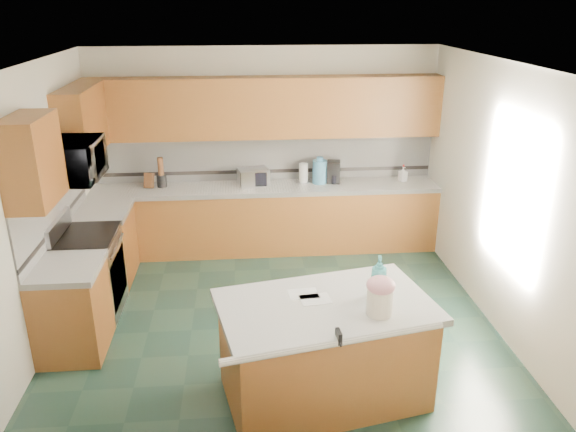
{
  "coord_description": "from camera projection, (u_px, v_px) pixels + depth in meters",
  "views": [
    {
      "loc": [
        -0.32,
        -5.13,
        3.25
      ],
      "look_at": [
        0.15,
        0.35,
        1.12
      ],
      "focal_mm": 35.0,
      "sensor_mm": 36.0,
      "label": 1
    }
  ],
  "objects": [
    {
      "name": "range_body",
      "position": [
        91.0,
        275.0,
        6.11
      ],
      "size": [
        0.6,
        0.76,
        0.88
      ],
      "primitive_type": "cube",
      "color": "#B7B7BC",
      "rests_on": "ground"
    },
    {
      "name": "left_upper_cab_front",
      "position": [
        32.0,
        161.0,
        4.87
      ],
      "size": [
        0.33,
        0.72,
        0.78
      ],
      "primitive_type": "cube",
      "color": "#542A0E",
      "rests_on": "wall_left"
    },
    {
      "name": "microwave",
      "position": [
        74.0,
        161.0,
        5.64
      ],
      "size": [
        0.5,
        0.73,
        0.41
      ],
      "primitive_type": "imported",
      "rotation": [
        0.0,
        0.0,
        1.57
      ],
      "color": "#B7B7BC",
      "rests_on": "wall_left"
    },
    {
      "name": "left_backsplash",
      "position": [
        54.0,
        206.0,
        5.85
      ],
      "size": [
        0.02,
        2.3,
        0.63
      ],
      "primitive_type": "cube",
      "color": "silver",
      "rests_on": "wall_left"
    },
    {
      "name": "water_jug",
      "position": [
        320.0,
        172.0,
        7.55
      ],
      "size": [
        0.19,
        0.19,
        0.32
      ],
      "primitive_type": "cylinder",
      "color": "#4F99C3",
      "rests_on": "back_countertop"
    },
    {
      "name": "left_upper_cab_rear",
      "position": [
        81.0,
        122.0,
        6.42
      ],
      "size": [
        0.33,
        1.09,
        0.78
      ],
      "primitive_type": "cube",
      "color": "#542A0E",
      "rests_on": "wall_left"
    },
    {
      "name": "utensil_crock",
      "position": [
        162.0,
        181.0,
        7.43
      ],
      "size": [
        0.13,
        0.13,
        0.16
      ],
      "primitive_type": "cylinder",
      "color": "black",
      "rests_on": "back_countertop"
    },
    {
      "name": "window_light_proxy",
      "position": [
        513.0,
        193.0,
        5.42
      ],
      "size": [
        0.02,
        1.4,
        1.1
      ],
      "primitive_type": "cube",
      "color": "white",
      "rests_on": "wall_right"
    },
    {
      "name": "back_backsplash",
      "position": [
        265.0,
        157.0,
        7.64
      ],
      "size": [
        4.6,
        0.02,
        0.63
      ],
      "primitive_type": "cube",
      "color": "silver",
      "rests_on": "back_countertop"
    },
    {
      "name": "wall_right",
      "position": [
        505.0,
        201.0,
        5.66
      ],
      "size": [
        0.04,
        4.6,
        2.7
      ],
      "primitive_type": "cube",
      "color": "white",
      "rests_on": "ground"
    },
    {
      "name": "left_accent_band",
      "position": [
        57.0,
        223.0,
        5.92
      ],
      "size": [
        0.01,
        2.3,
        0.05
      ],
      "primitive_type": "cube",
      "color": "black",
      "rests_on": "wall_left"
    },
    {
      "name": "paper_sheet_a",
      "position": [
        315.0,
        299.0,
        4.66
      ],
      "size": [
        0.27,
        0.22,
        0.0
      ],
      "primitive_type": "cube",
      "rotation": [
        0.0,
        0.0,
        0.13
      ],
      "color": "white",
      "rests_on": "island_top"
    },
    {
      "name": "back_upper_cab",
      "position": [
        265.0,
        108.0,
        7.25
      ],
      "size": [
        4.6,
        0.33,
        0.78
      ],
      "primitive_type": "cube",
      "color": "#542A0E",
      "rests_on": "wall_back"
    },
    {
      "name": "treat_jar",
      "position": [
        380.0,
        301.0,
        4.41
      ],
      "size": [
        0.27,
        0.27,
        0.22
      ],
      "primitive_type": "cylinder",
      "rotation": [
        0.0,
        0.0,
        0.36
      ],
      "color": "silver",
      "rests_on": "island_top"
    },
    {
      "name": "left_base_cab_front",
      "position": [
        72.0,
        311.0,
        5.43
      ],
      "size": [
        0.6,
        0.72,
        0.86
      ],
      "primitive_type": "cube",
      "color": "#542A0E",
      "rests_on": "ground"
    },
    {
      "name": "range_handle",
      "position": [
        117.0,
        246.0,
        6.01
      ],
      "size": [
        0.02,
        0.66,
        0.02
      ],
      "primitive_type": "cylinder",
      "rotation": [
        1.57,
        0.0,
        0.0
      ],
      "color": "#B7B7BC",
      "rests_on": "range_body"
    },
    {
      "name": "treat_jar_knob",
      "position": [
        381.0,
        280.0,
        4.34
      ],
      "size": [
        0.07,
        0.03,
        0.03
      ],
      "primitive_type": "cylinder",
      "rotation": [
        0.0,
        1.57,
        0.0
      ],
      "color": "tan",
      "rests_on": "treat_jar_lid"
    },
    {
      "name": "toaster_oven_door",
      "position": [
        254.0,
        180.0,
        7.37
      ],
      "size": [
        0.35,
        0.01,
        0.19
      ],
      "primitive_type": "cube",
      "color": "black",
      "rests_on": "toaster_oven"
    },
    {
      "name": "range_oven_door",
      "position": [
        118.0,
        277.0,
        6.15
      ],
      "size": [
        0.02,
        0.68,
        0.55
      ],
      "primitive_type": "cube",
      "color": "black",
      "rests_on": "range_body"
    },
    {
      "name": "treat_jar_lid",
      "position": [
        381.0,
        285.0,
        4.36
      ],
      "size": [
        0.23,
        0.23,
        0.14
      ],
      "primitive_type": "ellipsoid",
      "color": "pink",
      "rests_on": "treat_jar"
    },
    {
      "name": "island_bullnose",
      "position": [
        336.0,
        343.0,
        4.13
      ],
      "size": [
        1.72,
        0.41,
        0.06
      ],
      "primitive_type": "cylinder",
      "rotation": [
        0.0,
        1.57,
        0.2
      ],
      "color": "white",
      "rests_on": "island_base"
    },
    {
      "name": "left_base_cab_rear",
      "position": [
        106.0,
        246.0,
        6.85
      ],
      "size": [
        0.6,
        0.82,
        0.86
      ],
      "primitive_type": "cube",
      "color": "#542A0E",
      "rests_on": "ground"
    },
    {
      "name": "island_top",
      "position": [
        326.0,
        307.0,
        4.61
      ],
      "size": [
        1.92,
        1.37,
        0.06
      ],
      "primitive_type": "cube",
      "rotation": [
        0.0,
        0.0,
        0.2
      ],
      "color": "white",
      "rests_on": "island_base"
    },
    {
      "name": "water_jug_neck",
      "position": [
        320.0,
        159.0,
        7.48
      ],
      "size": [
        0.09,
        0.09,
        0.05
      ],
      "primitive_type": "cylinder",
      "color": "#4F99C3",
      "rests_on": "water_jug"
    },
    {
      "name": "paper_towel_base",
      "position": [
        303.0,
        182.0,
        7.62
      ],
      "size": [
        0.18,
        0.18,
        0.01
      ],
      "primitive_type": "cylinder",
      "color": "#B7B7BC",
      "rests_on": "back_countertop"
    },
    {
      "name": "back_base_cab",
      "position": [
        267.0,
        220.0,
        7.67
      ],
      "size": [
        4.6,
        0.6,
        0.86
      ],
      "primitive_type": "cube",
      "color": "#542A0E",
      "rests_on": "ground"
    },
    {
      "name": "soap_bottle_island",
      "position": [
        379.0,
        277.0,
        4.63
      ],
      "size": [
        0.17,
        0.17,
        0.37
      ],
      "primitive_type": "imported",
      "rotation": [
        0.0,
        0.0,
        -0.17
      ],
      "color": "teal",
      "rests_on": "island_top"
    },
    {
      "name": "soap_bottle_back",
      "position": [
        403.0,
        174.0,
        7.65
      ],
      "size": [
        0.12,
        0.12,
        0.2
      ],
      "primitive_type": "imported",
      "rotation": [
        0.0,
        0.0,
        0.4
      ],
      "color": "white",
      "rests_on": "back_countertop"
    },
    {
      "name": "toaster_oven",
      "position": [
        253.0,
        177.0,
        7.48
      ],
      "size": [
        0.44,
        0.35,
        0.23
      ],
      "primitive_type": "cube",
      "rotation": [
        0.0,
        0.0,
        0.22
      ],
      "color": "#B7B7BC",
      "rests_on": "back_countertop"
    },
    {
      "name": "coffee_carafe",
      "position": [
        334.0,
        179.0,
        7.58
      ],
      "size": [
        0.12,
        0.12,
        0.12
      ],
      "primitive_type": "cylinder",
      "color": "black",
      "rests_on": "back_countertop"
    },
    {
      "name": "back_accent_band",
      "position": [
        265.0,
        171.0,
        7.71
      ],
      "size": [
        4.6,
        0.01,
        0.05
      ],
      "primitive_type": "cube",
      "color": "black",
      "rests_on": "back_countertop"
    },
    {
      "name": "treat_jar_knob_end_l",
      "position": [
        376.0,
        280.0,
        4.34
      ],
      "size": [
        0.04,
        0.04,
        0.04
      ],
      "primitive_type": "sphere",
      "color": "tan",
      "rests_on": "treat_jar_lid"
    },
    {
      "name": "knife_block",
      "position": [
        149.0,
        181.0,
        7.38
      ],
      "size": [
        0.14,
        0.17,
        0.22
      ],
      "primitive_type": "cube",
      "rotation": [
        -0.31,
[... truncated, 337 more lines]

